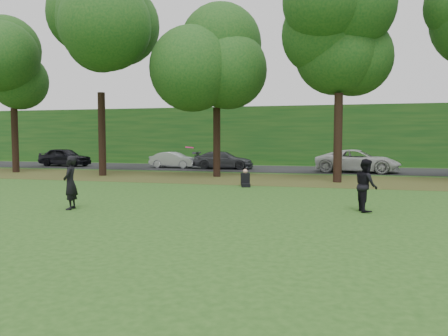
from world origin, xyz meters
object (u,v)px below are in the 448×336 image
object	(u,v)px
frisbee	(190,147)
seated_person	(245,180)
player_right	(366,185)
player_left	(70,183)

from	to	relation	value
frisbee	seated_person	xyz separation A→B (m)	(0.23, 7.42, -1.72)
player_right	seated_person	size ratio (longest dim) A/B	2.01
player_right	frisbee	world-z (taller)	frisbee
frisbee	player_right	bearing A→B (deg)	14.86
player_left	player_right	distance (m)	9.51
player_left	frisbee	size ratio (longest dim) A/B	5.30
player_left	seated_person	bearing A→B (deg)	136.60
frisbee	player_left	bearing A→B (deg)	-171.34
player_left	frisbee	world-z (taller)	frisbee
player_left	frisbee	bearing A→B (deg)	82.50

